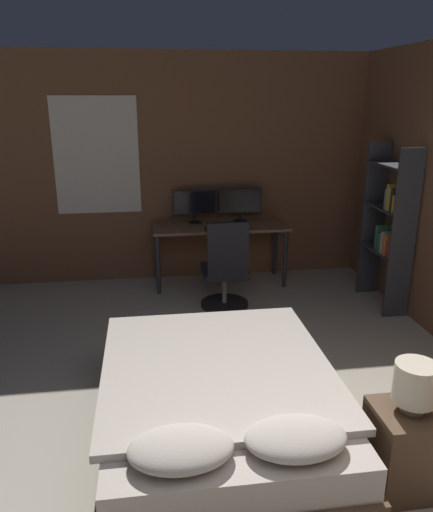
% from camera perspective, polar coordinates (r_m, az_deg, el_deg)
% --- Properties ---
extents(wall_back, '(12.00, 0.08, 2.70)m').
position_cam_1_polar(wall_back, '(6.16, -0.21, 9.92)').
color(wall_back, brown).
rests_on(wall_back, ground_plane).
extents(bed, '(1.53, 1.97, 0.56)m').
position_cam_1_polar(bed, '(3.48, 0.31, -16.55)').
color(bed, brown).
rests_on(bed, ground_plane).
extents(nightstand, '(0.40, 0.37, 0.52)m').
position_cam_1_polar(nightstand, '(3.28, 20.83, -19.91)').
color(nightstand, brown).
rests_on(nightstand, ground_plane).
extents(bedside_lamp, '(0.24, 0.24, 0.29)m').
position_cam_1_polar(bedside_lamp, '(3.04, 21.75, -13.36)').
color(bedside_lamp, gray).
rests_on(bedside_lamp, nightstand).
extents(desk, '(1.60, 0.56, 0.73)m').
position_cam_1_polar(desk, '(5.96, 0.39, 2.65)').
color(desk, '#846042').
rests_on(desk, ground_plane).
extents(monitor_left, '(0.53, 0.16, 0.40)m').
position_cam_1_polar(monitor_left, '(6.03, -2.49, 5.98)').
color(monitor_left, black).
rests_on(monitor_left, desk).
extents(monitor_right, '(0.53, 0.16, 0.40)m').
position_cam_1_polar(monitor_right, '(6.10, 2.75, 6.13)').
color(monitor_right, black).
rests_on(monitor_right, desk).
extents(keyboard, '(0.41, 0.13, 0.02)m').
position_cam_1_polar(keyboard, '(5.77, 0.65, 3.15)').
color(keyboard, black).
rests_on(keyboard, desk).
extents(computer_mouse, '(0.07, 0.05, 0.04)m').
position_cam_1_polar(computer_mouse, '(5.82, 3.51, 3.33)').
color(computer_mouse, black).
rests_on(computer_mouse, desk).
extents(office_chair, '(0.52, 0.52, 0.99)m').
position_cam_1_polar(office_chair, '(5.32, 1.03, -2.11)').
color(office_chair, black).
rests_on(office_chair, ground_plane).
extents(bookshelf, '(0.26, 0.71, 1.74)m').
position_cam_1_polar(bookshelf, '(5.53, 19.32, 3.54)').
color(bookshelf, '#333338').
rests_on(bookshelf, ground_plane).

